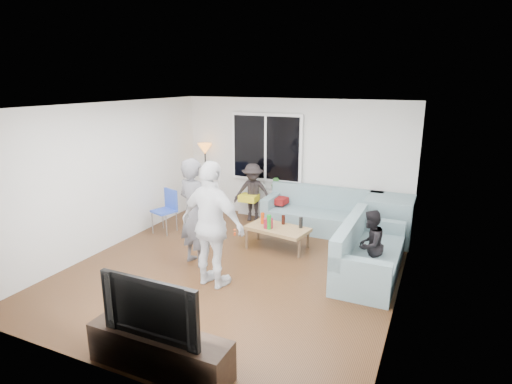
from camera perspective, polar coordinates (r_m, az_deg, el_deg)
The scene contains 31 objects.
floor at distance 6.89m, azimuth -2.87°, elevation -10.54°, with size 5.00×5.50×0.04m, color #56351C.
ceiling at distance 6.22m, azimuth -3.19°, elevation 11.94°, with size 5.00×5.50×0.04m, color white.
wall_back at distance 8.92m, azimuth 5.19°, elevation 4.32°, with size 5.00×0.04×2.60m, color silver.
wall_front at distance 4.30m, azimuth -20.39°, elevation -8.63°, with size 5.00×0.04×2.60m, color silver.
wall_left at distance 7.89m, azimuth -19.52°, elevation 2.07°, with size 0.04×5.50×2.60m, color silver.
wall_right at distance 5.77m, azimuth 19.85°, elevation -2.57°, with size 0.04×5.50×2.60m, color silver.
window_frame at distance 9.02m, azimuth 1.44°, elevation 6.10°, with size 1.62×0.06×1.47m, color white.
window_glass at distance 8.98m, azimuth 1.34°, elevation 6.07°, with size 1.50×0.02×1.35m, color black.
window_mullion at distance 8.97m, azimuth 1.31°, elevation 6.06°, with size 0.05×0.03×1.35m, color white.
radiator at distance 9.26m, azimuth 1.29°, elevation -1.53°, with size 1.30×0.12×0.62m, color silver.
potted_plant at distance 9.02m, azimuth 2.65°, elevation 1.10°, with size 0.18×0.14×0.32m, color #306729.
vase at distance 9.15m, azimuth 0.83°, elevation 0.86°, with size 0.17×0.17×0.18m, color white.
sofa_back_section at distance 8.45m, azimuth 8.85°, elevation -2.54°, with size 2.30×0.85×0.85m, color gray, non-canonical shape.
sofa_right_section at distance 6.76m, azimuth 15.47°, elevation -7.52°, with size 0.85×2.00×0.85m, color gray, non-canonical shape.
sofa_corner at distance 8.22m, azimuth 17.77°, elevation -3.61°, with size 0.85×0.85×0.85m, color gray.
cushion_yellow at distance 8.94m, azimuth -0.98°, elevation -0.81°, with size 0.38×0.32×0.14m, color yellow.
cushion_red at distance 8.76m, azimuth 3.06°, elevation -1.16°, with size 0.36×0.30×0.13m, color maroon.
coffee_table at distance 7.58m, azimuth 2.96°, elevation -6.27°, with size 1.10×0.60×0.40m, color #A88851.
pitcher at distance 7.45m, azimuth 1.70°, elevation -4.31°, with size 0.17×0.17×0.17m, color maroon.
side_chair at distance 8.47m, azimuth -12.51°, elevation -2.64°, with size 0.40×0.40×0.86m, color #2A49B9, non-canonical shape.
floor_lamp at distance 9.68m, azimuth -6.90°, elevation 1.98°, with size 0.32×0.32×1.56m, color orange, non-canonical shape.
player_left at distance 6.81m, azimuth -8.48°, elevation -2.76°, with size 0.65×0.43×1.78m, color #4C4C51.
player_right at distance 6.04m, azimuth -5.99°, elevation -4.55°, with size 1.10×0.46×1.88m, color silver.
spectator_right at distance 6.58m, azimuth 15.33°, elevation -7.02°, with size 0.53×0.41×1.09m, color black.
spectator_back at distance 8.92m, azimuth -0.45°, elevation -0.05°, with size 0.81×0.47×1.26m, color black.
tv_console at distance 4.77m, azimuth -13.06°, elevation -20.47°, with size 1.60×0.40×0.44m, color #2F2217.
television at distance 4.47m, azimuth -13.49°, elevation -14.74°, with size 1.14×0.15×0.66m, color black.
bottle_c at distance 7.65m, azimuth 3.77°, elevation -3.82°, with size 0.07×0.07×0.17m, color black.
bottle_b at distance 7.38m, azimuth 1.78°, elevation -4.14°, with size 0.08×0.08×0.26m, color #1A9226.
bottle_a at distance 7.65m, azimuth 0.91°, elevation -3.63°, with size 0.07×0.07×0.21m, color #C93E0B.
bottle_e at distance 7.49m, azimuth 6.17°, elevation -4.18°, with size 0.07×0.07×0.20m, color black.
Camera 1 is at (2.87, -5.51, 2.97)m, focal length 29.17 mm.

